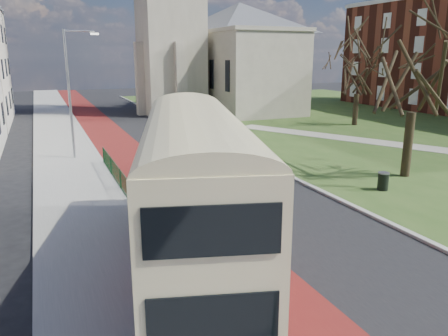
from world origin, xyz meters
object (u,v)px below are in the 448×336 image
litter_bin (383,181)px  streetlamp (71,88)px  winter_tree_near (417,59)px  winter_tree_far (359,69)px  bus (195,186)px

litter_bin → streetlamp: bearing=135.6°
winter_tree_near → winter_tree_far: size_ratio=1.20×
winter_tree_far → litter_bin: 22.21m
winter_tree_far → winter_tree_near: bearing=-120.8°
winter_tree_far → litter_bin: (-12.60, -17.65, -4.82)m
winter_tree_near → streetlamp: bearing=144.9°
streetlamp → litter_bin: 19.27m
streetlamp → winter_tree_far: (26.05, 4.48, 0.72)m
streetlamp → bus: bearing=-83.3°
bus → streetlamp: bearing=112.8°
streetlamp → winter_tree_near: bearing=-35.1°
streetlamp → winter_tree_near: (16.49, -11.58, 1.79)m
streetlamp → litter_bin: size_ratio=8.84×
streetlamp → litter_bin: bearing=-44.4°
litter_bin → winter_tree_far: bearing=54.5°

